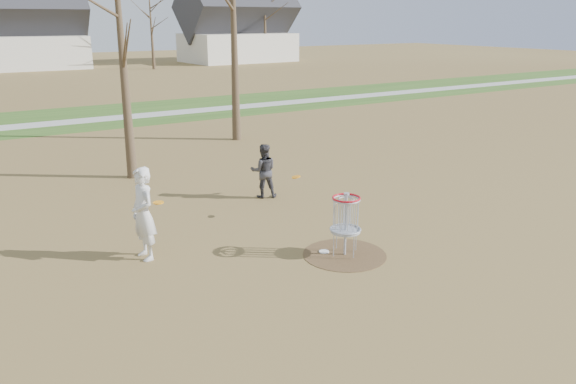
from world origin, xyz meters
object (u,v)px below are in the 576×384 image
(player_standing, at_px, (143,214))
(disc_grounded, at_px, (324,252))
(disc_golf_basket, at_px, (346,215))
(player_throwing, at_px, (264,171))

(player_standing, relative_size, disc_grounded, 8.98)
(player_standing, distance_m, disc_golf_basket, 4.22)
(player_standing, height_order, disc_golf_basket, player_standing)
(disc_golf_basket, bearing_deg, player_throwing, 83.01)
(disc_golf_basket, bearing_deg, player_standing, 150.28)
(player_standing, distance_m, disc_grounded, 3.92)
(disc_grounded, xyz_separation_m, disc_golf_basket, (0.30, -0.33, 0.89))
(player_standing, height_order, player_throwing, player_standing)
(disc_grounded, relative_size, disc_golf_basket, 0.16)
(player_standing, relative_size, player_throwing, 1.29)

